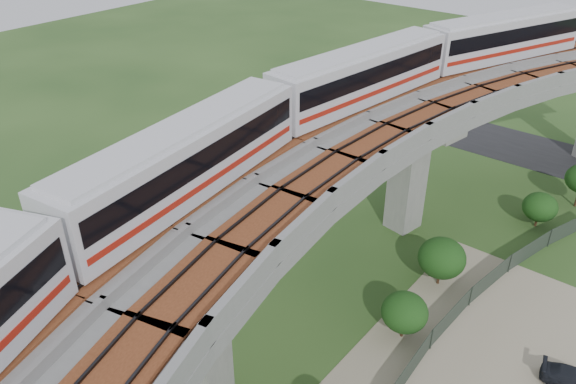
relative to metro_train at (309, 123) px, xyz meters
name	(u,v)px	position (x,y,z in m)	size (l,w,h in m)	color
ground	(312,289)	(-0.36, 1.17, -12.31)	(160.00, 160.00, 0.00)	#29491D
asphalt_road	(488,139)	(-0.36, 31.17, -12.29)	(60.00, 8.00, 0.03)	#232326
viaduct	(373,188)	(3.48, 1.17, -3.26)	(19.58, 73.98, 11.40)	#99968E
metro_train	(309,123)	(0.00, 0.00, 0.00)	(11.28, 61.34, 3.64)	silver
fence	(452,350)	(9.39, 1.17, -11.56)	(3.87, 38.73, 1.50)	#2D382D
tree_1	(540,207)	(8.63, 18.02, -10.60)	(2.59, 2.59, 2.81)	#382314
tree_2	(442,258)	(5.84, 6.88, -10.19)	(3.10, 3.10, 3.44)	#382314
tree_3	(405,312)	(6.34, 1.05, -10.42)	(2.72, 2.72, 3.05)	#382314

